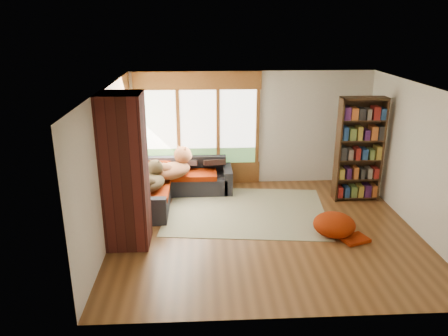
# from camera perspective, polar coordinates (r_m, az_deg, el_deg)

# --- Properties ---
(floor) EXTENTS (5.50, 5.50, 0.00)m
(floor) POSITION_cam_1_polar(r_m,az_deg,el_deg) (8.15, 5.33, -8.04)
(floor) COLOR brown
(floor) RESTS_ON ground
(ceiling) EXTENTS (5.50, 5.50, 0.00)m
(ceiling) POSITION_cam_1_polar(r_m,az_deg,el_deg) (7.34, 5.95, 10.34)
(ceiling) COLOR white
(wall_back) EXTENTS (5.50, 0.04, 2.60)m
(wall_back) POSITION_cam_1_polar(r_m,az_deg,el_deg) (10.03, 3.53, 5.17)
(wall_back) COLOR silver
(wall_back) RESTS_ON ground
(wall_front) EXTENTS (5.50, 0.04, 2.60)m
(wall_front) POSITION_cam_1_polar(r_m,az_deg,el_deg) (5.37, 9.55, -7.74)
(wall_front) COLOR silver
(wall_front) RESTS_ON ground
(wall_left) EXTENTS (0.04, 5.00, 2.60)m
(wall_left) POSITION_cam_1_polar(r_m,az_deg,el_deg) (7.73, -14.97, 0.31)
(wall_left) COLOR silver
(wall_left) RESTS_ON ground
(wall_right) EXTENTS (0.04, 5.00, 2.60)m
(wall_right) POSITION_cam_1_polar(r_m,az_deg,el_deg) (8.50, 24.28, 0.93)
(wall_right) COLOR silver
(wall_right) RESTS_ON ground
(windows_back) EXTENTS (2.82, 0.10, 1.90)m
(windows_back) POSITION_cam_1_polar(r_m,az_deg,el_deg) (9.92, -3.38, 5.32)
(windows_back) COLOR brown
(windows_back) RESTS_ON wall_back
(windows_left) EXTENTS (0.10, 2.62, 1.90)m
(windows_left) POSITION_cam_1_polar(r_m,az_deg,el_deg) (8.84, -13.31, 3.11)
(windows_left) COLOR brown
(windows_left) RESTS_ON wall_left
(roller_blind) EXTENTS (0.03, 0.72, 0.90)m
(roller_blind) POSITION_cam_1_polar(r_m,az_deg,el_deg) (9.53, -12.48, 6.80)
(roller_blind) COLOR #628453
(roller_blind) RESTS_ON wall_left
(brick_chimney) EXTENTS (0.70, 0.70, 2.60)m
(brick_chimney) POSITION_cam_1_polar(r_m,az_deg,el_deg) (7.34, -12.82, -0.52)
(brick_chimney) COLOR #471914
(brick_chimney) RESTS_ON ground
(sectional_sofa) EXTENTS (2.20, 2.20, 0.80)m
(sectional_sofa) POSITION_cam_1_polar(r_m,az_deg,el_deg) (9.53, -7.80, -2.01)
(sectional_sofa) COLOR black
(sectional_sofa) RESTS_ON ground
(area_rug) EXTENTS (3.40, 2.74, 0.01)m
(area_rug) POSITION_cam_1_polar(r_m,az_deg,el_deg) (8.86, 2.86, -5.61)
(area_rug) COLOR beige
(area_rug) RESTS_ON ground
(bookshelf) EXTENTS (0.94, 0.31, 2.20)m
(bookshelf) POSITION_cam_1_polar(r_m,az_deg,el_deg) (9.49, 17.25, 2.28)
(bookshelf) COLOR #382212
(bookshelf) RESTS_ON ground
(pouf) EXTENTS (0.76, 0.76, 0.40)m
(pouf) POSITION_cam_1_polar(r_m,az_deg,el_deg) (8.09, 14.21, -7.11)
(pouf) COLOR #902404
(pouf) RESTS_ON area_rug
(dog_tan) EXTENTS (1.10, 1.10, 0.55)m
(dog_tan) POSITION_cam_1_polar(r_m,az_deg,el_deg) (9.27, -6.58, 0.76)
(dog_tan) COLOR brown
(dog_tan) RESTS_ON sectional_sofa
(dog_brindle) EXTENTS (0.69, 0.92, 0.46)m
(dog_brindle) POSITION_cam_1_polar(r_m,az_deg,el_deg) (8.73, -9.43, -0.86)
(dog_brindle) COLOR black
(dog_brindle) RESTS_ON sectional_sofa
(throw_pillows) EXTENTS (1.98, 1.68, 0.45)m
(throw_pillows) POSITION_cam_1_polar(r_m,az_deg,el_deg) (9.51, -7.63, 1.00)
(throw_pillows) COLOR black
(throw_pillows) RESTS_ON sectional_sofa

